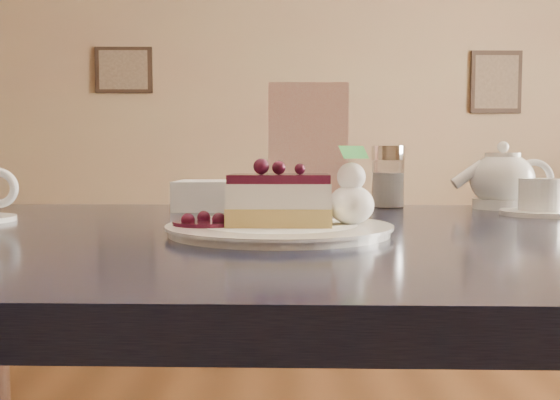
{
  "coord_description": "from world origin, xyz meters",
  "views": [
    {
      "loc": [
        -0.2,
        -0.6,
        0.94
      ],
      "look_at": [
        -0.19,
        0.14,
        0.89
      ],
      "focal_mm": 40.0,
      "sensor_mm": 36.0,
      "label": 1
    }
  ],
  "objects_px": {
    "dessert_plate": "(279,230)",
    "cheesecake_slice": "(279,200)",
    "tea_set": "(509,185)",
    "main_table": "(280,291)"
  },
  "relations": [
    {
      "from": "main_table",
      "to": "cheesecake_slice",
      "type": "bearing_deg",
      "value": -90.0
    },
    {
      "from": "main_table",
      "to": "tea_set",
      "type": "bearing_deg",
      "value": 37.65
    },
    {
      "from": "cheesecake_slice",
      "to": "main_table",
      "type": "bearing_deg",
      "value": 90.0
    },
    {
      "from": "dessert_plate",
      "to": "cheesecake_slice",
      "type": "height_order",
      "value": "cheesecake_slice"
    },
    {
      "from": "dessert_plate",
      "to": "tea_set",
      "type": "height_order",
      "value": "tea_set"
    },
    {
      "from": "dessert_plate",
      "to": "cheesecake_slice",
      "type": "distance_m",
      "value": 0.04
    },
    {
      "from": "main_table",
      "to": "cheesecake_slice",
      "type": "xyz_separation_m",
      "value": [
        -0.0,
        -0.06,
        0.13
      ]
    },
    {
      "from": "dessert_plate",
      "to": "cheesecake_slice",
      "type": "relative_size",
      "value": 2.1
    },
    {
      "from": "main_table",
      "to": "cheesecake_slice",
      "type": "relative_size",
      "value": 9.98
    },
    {
      "from": "main_table",
      "to": "cheesecake_slice",
      "type": "height_order",
      "value": "cheesecake_slice"
    }
  ]
}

